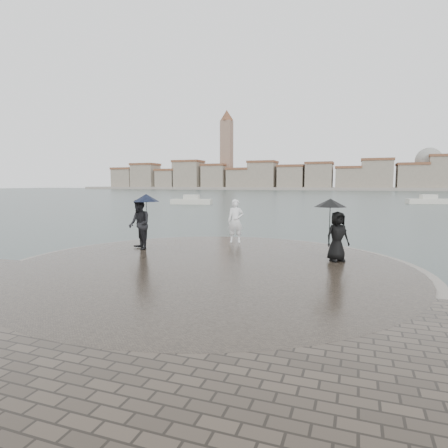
% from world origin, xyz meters
% --- Properties ---
extents(ground, '(400.00, 400.00, 0.00)m').
position_xyz_m(ground, '(0.00, 0.00, 0.00)').
color(ground, '#2B3835').
rests_on(ground, ground).
extents(kerb_ring, '(12.50, 12.50, 0.32)m').
position_xyz_m(kerb_ring, '(0.00, 3.50, 0.16)').
color(kerb_ring, gray).
rests_on(kerb_ring, ground).
extents(quay_tip, '(11.90, 11.90, 0.36)m').
position_xyz_m(quay_tip, '(0.00, 3.50, 0.18)').
color(quay_tip, '#2D261E').
rests_on(quay_tip, ground).
extents(statue, '(0.74, 0.58, 1.78)m').
position_xyz_m(statue, '(-0.57, 7.81, 1.25)').
color(statue, white).
rests_on(statue, quay_tip).
extents(visitor_left, '(1.32, 1.15, 2.04)m').
position_xyz_m(visitor_left, '(-3.38, 5.11, 1.47)').
color(visitor_left, black).
rests_on(visitor_left, quay_tip).
extents(visitor_right, '(1.22, 1.04, 1.95)m').
position_xyz_m(visitor_right, '(3.50, 5.32, 1.47)').
color(visitor_right, black).
rests_on(visitor_right, quay_tip).
extents(far_skyline, '(260.00, 20.00, 37.00)m').
position_xyz_m(far_skyline, '(-6.29, 160.71, 5.61)').
color(far_skyline, gray).
rests_on(far_skyline, ground).
extents(boats, '(45.50, 14.68, 1.50)m').
position_xyz_m(boats, '(6.59, 44.09, 0.38)').
color(boats, beige).
rests_on(boats, ground).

